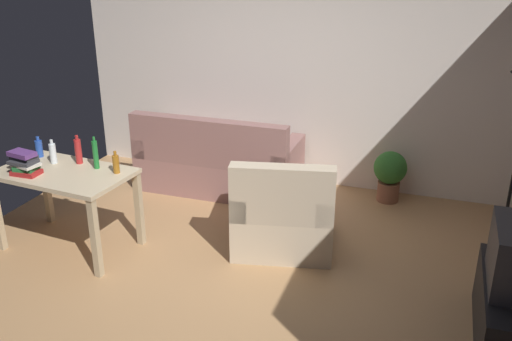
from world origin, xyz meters
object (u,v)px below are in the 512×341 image
object	(u,v)px
desk	(65,182)
armchair	(284,216)
bottle_clear	(53,153)
bottle_red	(78,151)
potted_plant	(390,173)
bottle_green	(95,154)
tv_stand	(512,315)
bottle_amber	(116,164)
book_stack	(25,163)
bottle_blue	(39,148)
couch	(218,164)

from	to	relation	value
desk	armchair	size ratio (longest dim) A/B	1.19
bottle_clear	bottle_red	world-z (taller)	bottle_red
potted_plant	bottle_clear	bearing A→B (deg)	-147.40
desk	bottle_green	world-z (taller)	bottle_green
tv_stand	bottle_amber	xyz separation A→B (m)	(-3.29, 0.31, 0.61)
desk	bottle_green	bearing A→B (deg)	38.78
bottle_clear	tv_stand	bearing A→B (deg)	-4.75
potted_plant	bottle_red	world-z (taller)	bottle_red
bottle_red	bottle_green	distance (m)	0.23
tv_stand	bottle_red	xyz separation A→B (m)	(-3.75, 0.40, 0.64)
tv_stand	book_stack	world-z (taller)	book_stack
bottle_blue	book_stack	world-z (taller)	book_stack
armchair	bottle_clear	distance (m)	2.20
desk	bottle_amber	world-z (taller)	bottle_amber
bottle_blue	bottle_amber	bearing A→B (deg)	-7.67
bottle_clear	armchair	bearing A→B (deg)	13.09
book_stack	armchair	bearing A→B (deg)	20.23
bottle_blue	bottle_red	size ratio (longest dim) A/B	0.74
bottle_clear	bottle_red	size ratio (longest dim) A/B	0.84
couch	potted_plant	xyz separation A→B (m)	(1.90, 0.31, 0.02)
desk	potted_plant	distance (m)	3.36
tv_stand	bottle_blue	bearing A→B (deg)	84.18
bottle_red	bottle_clear	bearing A→B (deg)	-162.21
desk	bottle_clear	bearing A→B (deg)	150.16
bottle_blue	book_stack	distance (m)	0.44
armchair	bottle_clear	world-z (taller)	bottle_clear
bottle_clear	bottle_green	size ratio (longest dim) A/B	0.76
tv_stand	potted_plant	world-z (taller)	potted_plant
bottle_amber	bottle_blue	bearing A→B (deg)	172.33
potted_plant	bottle_blue	xyz separation A→B (m)	(-3.13, -1.75, 0.51)
book_stack	desk	bearing A→B (deg)	31.08
bottle_blue	bottle_clear	world-z (taller)	bottle_clear
tv_stand	desk	xyz separation A→B (m)	(-3.77, 0.18, 0.41)
tv_stand	desk	distance (m)	3.80
bottle_blue	bottle_clear	size ratio (longest dim) A/B	0.88
desk	book_stack	size ratio (longest dim) A/B	4.53
bottle_green	book_stack	bearing A→B (deg)	-147.85
bottle_amber	couch	bearing A→B (deg)	78.79
book_stack	potted_plant	bearing A→B (deg)	36.13
desk	bottle_red	bearing A→B (deg)	89.99
desk	bottle_amber	bearing A→B (deg)	19.74
bottle_blue	bottle_clear	bearing A→B (deg)	-22.79
couch	armchair	world-z (taller)	same
bottle_blue	bottle_amber	world-z (taller)	bottle_amber
couch	book_stack	bearing A→B (deg)	60.30
bottle_amber	book_stack	xyz separation A→B (m)	(-0.74, -0.28, 0.02)
couch	bottle_clear	world-z (taller)	bottle_clear
potted_plant	book_stack	world-z (taller)	book_stack
potted_plant	bottle_clear	xyz separation A→B (m)	(-2.89, -1.85, 0.53)
bottle_blue	potted_plant	bearing A→B (deg)	29.24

